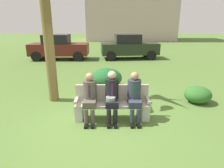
# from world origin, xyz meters

# --- Properties ---
(ground_plane) EXTENTS (80.00, 80.00, 0.00)m
(ground_plane) POSITION_xyz_m (0.00, 0.00, 0.00)
(ground_plane) COLOR #4E6E2F
(park_bench) EXTENTS (1.94, 0.44, 0.90)m
(park_bench) POSITION_xyz_m (0.35, 0.32, 0.42)
(park_bench) COLOR #B7AD9E
(park_bench) RESTS_ON ground
(seated_man_left) EXTENTS (0.34, 0.72, 1.26)m
(seated_man_left) POSITION_xyz_m (-0.22, 0.19, 0.71)
(seated_man_left) COLOR #4C473D
(seated_man_left) RESTS_ON ground
(seated_man_middle) EXTENTS (0.34, 0.72, 1.31)m
(seated_man_middle) POSITION_xyz_m (0.34, 0.19, 0.73)
(seated_man_middle) COLOR black
(seated_man_middle) RESTS_ON ground
(seated_man_right) EXTENTS (0.34, 0.72, 1.28)m
(seated_man_right) POSITION_xyz_m (0.91, 0.19, 0.72)
(seated_man_right) COLOR #2D3342
(seated_man_right) RESTS_ON ground
(shrub_near_bench) EXTENTS (1.22, 1.12, 0.76)m
(shrub_near_bench) POSITION_xyz_m (0.16, 2.92, 0.38)
(shrub_near_bench) COLOR #206029
(shrub_near_bench) RESTS_ON ground
(shrub_mid_lawn) EXTENTS (0.85, 0.78, 0.53)m
(shrub_mid_lawn) POSITION_xyz_m (3.10, 1.34, 0.26)
(shrub_mid_lawn) COLOR #2F6527
(shrub_mid_lawn) RESTS_ON ground
(parked_car_near) EXTENTS (3.90, 1.70, 1.68)m
(parked_car_near) POSITION_xyz_m (-3.18, 9.00, 0.84)
(parked_car_near) COLOR #591E19
(parked_car_near) RESTS_ON ground
(parked_car_far) EXTENTS (4.04, 2.03, 1.68)m
(parked_car_far) POSITION_xyz_m (1.65, 9.21, 0.84)
(parked_car_far) COLOR #232D1E
(parked_car_far) RESTS_ON ground
(building_backdrop) EXTENTS (12.52, 6.86, 10.76)m
(building_backdrop) POSITION_xyz_m (3.23, 24.65, 5.40)
(building_backdrop) COLOR #C0A4A8
(building_backdrop) RESTS_ON ground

